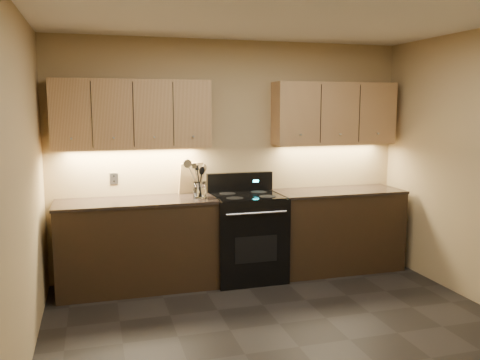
# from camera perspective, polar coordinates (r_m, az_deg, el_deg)

# --- Properties ---
(floor) EXTENTS (4.00, 4.00, 0.00)m
(floor) POSITION_cam_1_polar(r_m,az_deg,el_deg) (4.24, 6.64, -18.10)
(floor) COLOR black
(floor) RESTS_ON ground
(ceiling) EXTENTS (4.00, 4.00, 0.00)m
(ceiling) POSITION_cam_1_polar(r_m,az_deg,el_deg) (3.87, 7.32, 18.96)
(ceiling) COLOR silver
(ceiling) RESTS_ON wall_back
(wall_back) EXTENTS (4.00, 0.04, 2.60)m
(wall_back) POSITION_cam_1_polar(r_m,az_deg,el_deg) (5.72, -0.91, 2.45)
(wall_back) COLOR tan
(wall_back) RESTS_ON ground
(wall_left) EXTENTS (0.04, 4.00, 2.60)m
(wall_left) POSITION_cam_1_polar(r_m,az_deg,el_deg) (3.57, -24.03, -1.76)
(wall_left) COLOR tan
(wall_left) RESTS_ON ground
(counter_left) EXTENTS (1.62, 0.62, 0.93)m
(counter_left) POSITION_cam_1_polar(r_m,az_deg,el_deg) (5.39, -11.46, -7.09)
(counter_left) COLOR black
(counter_left) RESTS_ON ground
(counter_right) EXTENTS (1.46, 0.62, 0.93)m
(counter_right) POSITION_cam_1_polar(r_m,az_deg,el_deg) (6.01, 10.85, -5.49)
(counter_right) COLOR black
(counter_right) RESTS_ON ground
(stove) EXTENTS (0.76, 0.68, 1.14)m
(stove) POSITION_cam_1_polar(r_m,az_deg,el_deg) (5.59, 0.77, -6.25)
(stove) COLOR black
(stove) RESTS_ON ground
(upper_cab_left) EXTENTS (1.60, 0.30, 0.70)m
(upper_cab_left) POSITION_cam_1_polar(r_m,az_deg,el_deg) (5.36, -12.01, 7.24)
(upper_cab_left) COLOR tan
(upper_cab_left) RESTS_ON wall_back
(upper_cab_right) EXTENTS (1.44, 0.30, 0.70)m
(upper_cab_right) POSITION_cam_1_polar(r_m,az_deg,el_deg) (5.98, 10.54, 7.37)
(upper_cab_right) COLOR tan
(upper_cab_right) RESTS_ON wall_back
(outlet_plate) EXTENTS (0.08, 0.01, 0.12)m
(outlet_plate) POSITION_cam_1_polar(r_m,az_deg,el_deg) (5.54, -13.97, 0.15)
(outlet_plate) COLOR #B2B5BA
(outlet_plate) RESTS_ON wall_back
(utensil_crock) EXTENTS (0.18, 0.18, 0.17)m
(utensil_crock) POSITION_cam_1_polar(r_m,az_deg,el_deg) (5.34, -4.54, -1.15)
(utensil_crock) COLOR white
(utensil_crock) RESTS_ON counter_left
(cutting_board) EXTENTS (0.29, 0.17, 0.34)m
(cutting_board) POSITION_cam_1_polar(r_m,az_deg,el_deg) (5.60, -5.54, 0.23)
(cutting_board) COLOR tan
(cutting_board) RESTS_ON counter_left
(wooden_spoon) EXTENTS (0.15, 0.11, 0.34)m
(wooden_spoon) POSITION_cam_1_polar(r_m,az_deg,el_deg) (5.31, -4.76, -0.07)
(wooden_spoon) COLOR tan
(wooden_spoon) RESTS_ON utensil_crock
(black_spoon) EXTENTS (0.10, 0.09, 0.31)m
(black_spoon) POSITION_cam_1_polar(r_m,az_deg,el_deg) (5.35, -4.64, -0.16)
(black_spoon) COLOR black
(black_spoon) RESTS_ON utensil_crock
(black_turner) EXTENTS (0.14, 0.17, 0.35)m
(black_turner) POSITION_cam_1_polar(r_m,az_deg,el_deg) (5.30, -4.42, -0.04)
(black_turner) COLOR black
(black_turner) RESTS_ON utensil_crock
(steel_spatula) EXTENTS (0.18, 0.10, 0.38)m
(steel_spatula) POSITION_cam_1_polar(r_m,az_deg,el_deg) (5.33, -4.38, 0.16)
(steel_spatula) COLOR silver
(steel_spatula) RESTS_ON utensil_crock
(steel_skimmer) EXTENTS (0.25, 0.11, 0.41)m
(steel_skimmer) POSITION_cam_1_polar(r_m,az_deg,el_deg) (5.32, -4.32, 0.33)
(steel_skimmer) COLOR silver
(steel_skimmer) RESTS_ON utensil_crock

